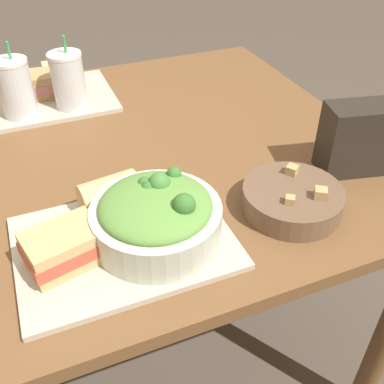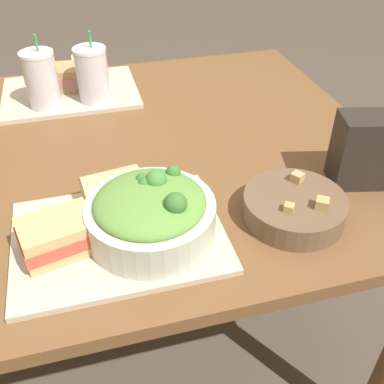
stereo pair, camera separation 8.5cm
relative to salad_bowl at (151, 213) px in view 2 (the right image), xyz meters
name	(u,v)px [view 2 (the right image)]	position (x,y,z in m)	size (l,w,h in m)	color
ground_plane	(111,347)	(-0.12, 0.32, -0.83)	(12.00, 12.00, 0.00)	#4C4238
dining_table	(81,185)	(-0.12, 0.32, -0.15)	(1.46, 1.03, 0.77)	brown
tray_near	(119,236)	(-0.06, 0.01, -0.05)	(0.38, 0.28, 0.01)	#BCB29E
tray_far	(71,93)	(-0.11, 0.65, -0.05)	(0.38, 0.28, 0.01)	#BCB29E
salad_bowl	(151,213)	(0.00, 0.00, 0.00)	(0.23, 0.23, 0.11)	beige
soup_bowl	(294,207)	(0.27, -0.01, -0.03)	(0.19, 0.19, 0.07)	brown
sandwich_near	(58,236)	(-0.16, 0.00, -0.02)	(0.14, 0.12, 0.06)	tan
baguette_near	(113,186)	(-0.05, 0.12, -0.02)	(0.12, 0.08, 0.06)	tan
sandwich_far	(64,77)	(-0.12, 0.67, -0.02)	(0.13, 0.11, 0.06)	tan
baguette_far	(88,64)	(-0.05, 0.76, -0.02)	(0.09, 0.06, 0.06)	tan
drink_cup_dark	(42,81)	(-0.18, 0.57, 0.02)	(0.09, 0.09, 0.19)	silver
drink_cup_red	(93,76)	(-0.05, 0.57, 0.02)	(0.09, 0.09, 0.19)	silver
chip_bag	(373,150)	(0.47, 0.06, 0.02)	(0.17, 0.11, 0.15)	#28231E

